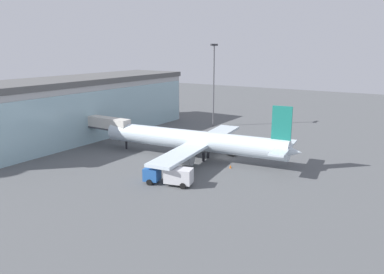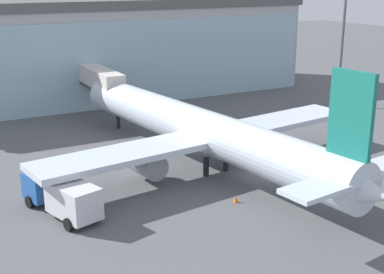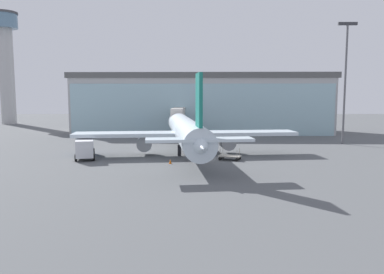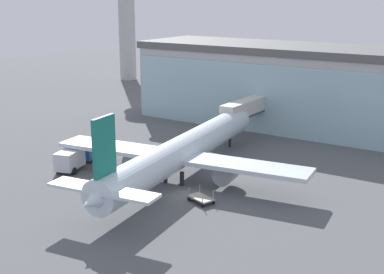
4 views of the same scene
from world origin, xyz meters
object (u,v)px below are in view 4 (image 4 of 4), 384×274
object	(u,v)px
airplane	(182,152)
baggage_cart	(201,198)
safety_cone_nose	(128,194)
safety_cone_wingtip	(85,164)
catering_truck	(75,157)
jet_bridge	(248,108)
control_tower	(126,2)

from	to	relation	value
airplane	baggage_cart	size ratio (longest dim) A/B	12.21
airplane	safety_cone_nose	world-z (taller)	airplane
baggage_cart	airplane	bearing A→B (deg)	157.68
baggage_cart	safety_cone_wingtip	size ratio (longest dim) A/B	5.78
catering_truck	safety_cone_wingtip	world-z (taller)	catering_truck
safety_cone_nose	safety_cone_wingtip	world-z (taller)	same
jet_bridge	catering_truck	distance (m)	27.75
safety_cone_wingtip	jet_bridge	bearing A→B (deg)	64.27
baggage_cart	safety_cone_nose	xyz separation A→B (m)	(-7.66, -2.68, -0.23)
baggage_cart	safety_cone_wingtip	world-z (taller)	baggage_cart
jet_bridge	baggage_cart	bearing A→B (deg)	-162.23
catering_truck	safety_cone_nose	xyz separation A→B (m)	(11.77, -4.27, -1.19)
airplane	control_tower	bearing A→B (deg)	37.06
jet_bridge	catering_truck	world-z (taller)	jet_bridge
safety_cone_nose	airplane	bearing A→B (deg)	77.29
safety_cone_nose	safety_cone_wingtip	bearing A→B (deg)	154.19
baggage_cart	catering_truck	bearing A→B (deg)	-164.83
baggage_cart	safety_cone_nose	distance (m)	8.12
jet_bridge	catering_truck	xyz separation A→B (m)	(-11.86, -24.89, -3.13)
control_tower	safety_cone_wingtip	world-z (taller)	control_tower
airplane	safety_cone_wingtip	distance (m)	13.70
airplane	catering_truck	distance (m)	14.19
control_tower	airplane	size ratio (longest dim) A/B	0.83
control_tower	safety_cone_wingtip	xyz separation A→B (m)	(40.21, -59.49, -19.20)
catering_truck	baggage_cart	xyz separation A→B (m)	(19.43, -1.59, -0.97)
control_tower	safety_cone_wingtip	size ratio (longest dim) A/B	58.64
control_tower	catering_truck	size ratio (longest dim) A/B	4.23
airplane	catering_truck	xyz separation A→B (m)	(-13.57, -3.72, -1.87)
airplane	safety_cone_wingtip	world-z (taller)	airplane
control_tower	safety_cone_nose	bearing A→B (deg)	-51.58
safety_cone_nose	safety_cone_wingtip	xyz separation A→B (m)	(-11.32, 5.47, 0.00)
control_tower	catering_truck	distance (m)	74.77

